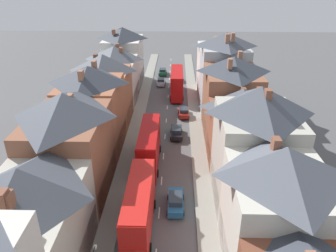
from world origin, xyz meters
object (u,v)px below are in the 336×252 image
Objects in this scene: double_decker_bus_lead at (177,83)px; car_far_grey at (161,82)px; double_decker_bus_mid_street at (139,208)px; car_mid_black at (184,112)px; car_mid_white at (176,201)px; double_decker_bus_far_approaching at (149,146)px; car_near_blue at (163,72)px; car_parked_right_a at (177,77)px; car_parked_left_b at (176,132)px.

double_decker_bus_lead is 7.71m from car_far_grey.
car_mid_black is at bearing 80.21° from double_decker_bus_mid_street.
car_mid_white is at bearing -92.98° from car_mid_black.
double_decker_bus_far_approaching is at bearing -107.02° from car_mid_black.
car_mid_white is at bearing -67.99° from double_decker_bus_far_approaching.
double_decker_bus_lead is at bearing 82.30° from double_decker_bus_far_approaching.
car_parked_right_a is (3.60, -4.67, -0.01)m from car_near_blue.
car_parked_right_a is (3.61, 36.61, -2.02)m from double_decker_bus_far_approaching.
car_mid_black is (4.91, 16.04, -1.99)m from double_decker_bus_far_approaching.
car_near_blue is 33.32m from car_parked_left_b.
double_decker_bus_lead is 1.00× the size of double_decker_bus_far_approaching.
double_decker_bus_far_approaching is at bearing -95.63° from car_parked_right_a.
car_mid_white is at bearing -85.11° from car_far_grey.
double_decker_bus_lead is at bearing -76.21° from car_near_blue.
car_mid_black is at bearing 87.02° from car_mid_white.
car_mid_white is (0.01, -35.57, -1.97)m from double_decker_bus_lead.
car_near_blue is at bearing 96.20° from car_parked_left_b.
double_decker_bus_lead reaches higher than car_mid_white.
car_parked_left_b is (0.01, -18.49, -1.98)m from double_decker_bus_lead.
double_decker_bus_far_approaching is 2.43× the size of car_parked_left_b.
car_parked_left_b reaches higher than car_mid_black.
car_far_grey is at bearing 118.81° from double_decker_bus_lead.
car_parked_left_b is at bearing -99.35° from car_mid_black.
car_far_grey is (0.01, 45.57, -1.99)m from double_decker_bus_mid_street.
double_decker_bus_lead is 10.17m from car_parked_right_a.
car_mid_white reaches higher than car_mid_black.
car_near_blue is (0.01, 41.27, -2.01)m from double_decker_bus_far_approaching.
car_parked_left_b is at bearing 80.04° from double_decker_bus_mid_street.
double_decker_bus_lead is 2.43× the size of car_parked_left_b.
car_parked_right_a is 1.09× the size of car_far_grey.
car_far_grey is (0.01, 33.17, -1.99)m from double_decker_bus_far_approaching.
double_decker_bus_mid_street reaches higher than car_near_blue.
car_far_grey is (-0.00, -8.10, 0.02)m from car_near_blue.
car_mid_black is at bearing -79.01° from car_near_blue.
double_decker_bus_far_approaching reaches higher than car_near_blue.
double_decker_bus_far_approaching is at bearing 112.01° from car_mid_white.
car_mid_white reaches higher than car_parked_left_b.
double_decker_bus_far_approaching is at bearing -90.01° from car_near_blue.
car_parked_left_b is (-1.30, -7.89, 0.01)m from car_mid_black.
car_near_blue is 5.89m from car_parked_right_a.
double_decker_bus_lead reaches higher than car_parked_left_b.
car_parked_left_b is 17.08m from car_mid_white.
double_decker_bus_lead is 2.58× the size of car_near_blue.
car_near_blue is at bearing 127.64° from car_parked_right_a.
car_far_grey reaches higher than car_mid_black.
car_near_blue is at bearing 89.99° from double_decker_bus_far_approaching.
double_decker_bus_lead is 10.87m from car_mid_black.
car_parked_left_b is at bearing 90.00° from car_mid_white.
car_far_grey is at bearing 98.19° from car_parked_left_b.
car_parked_right_a is 1.05× the size of car_mid_black.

